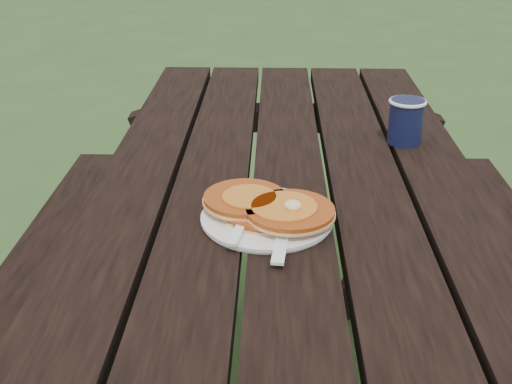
{
  "coord_description": "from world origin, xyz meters",
  "views": [
    {
      "loc": [
        -0.03,
        -1.07,
        1.28
      ],
      "look_at": [
        -0.06,
        -0.1,
        0.8
      ],
      "focal_mm": 45.0,
      "sensor_mm": 36.0,
      "label": 1
    }
  ],
  "objects_px": {
    "pancake_stack": "(268,207)",
    "picnic_table": "(286,356)",
    "coffee_cup": "(406,119)",
    "plate": "(267,219)"
  },
  "relations": [
    {
      "from": "plate",
      "to": "coffee_cup",
      "type": "distance_m",
      "value": 0.48
    },
    {
      "from": "pancake_stack",
      "to": "plate",
      "type": "bearing_deg",
      "value": -112.5
    },
    {
      "from": "picnic_table",
      "to": "pancake_stack",
      "type": "distance_m",
      "value": 0.42
    },
    {
      "from": "coffee_cup",
      "to": "plate",
      "type": "bearing_deg",
      "value": -128.52
    },
    {
      "from": "plate",
      "to": "coffee_cup",
      "type": "bearing_deg",
      "value": 51.48
    },
    {
      "from": "pancake_stack",
      "to": "coffee_cup",
      "type": "height_order",
      "value": "coffee_cup"
    },
    {
      "from": "picnic_table",
      "to": "pancake_stack",
      "type": "relative_size",
      "value": 7.99
    },
    {
      "from": "picnic_table",
      "to": "pancake_stack",
      "type": "bearing_deg",
      "value": -110.96
    },
    {
      "from": "pancake_stack",
      "to": "picnic_table",
      "type": "bearing_deg",
      "value": 69.04
    },
    {
      "from": "picnic_table",
      "to": "pancake_stack",
      "type": "height_order",
      "value": "pancake_stack"
    }
  ]
}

